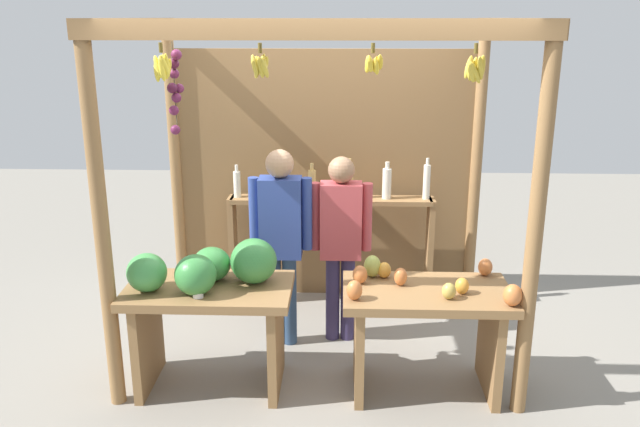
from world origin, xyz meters
TOP-DOWN VIEW (x-y plane):
  - ground_plane at (0.00, 0.00)m, footprint 12.00×12.00m
  - market_stall at (-0.01, 0.42)m, footprint 2.81×1.97m
  - fruit_counter_left at (-0.73, -0.70)m, footprint 1.13×0.64m
  - fruit_counter_right at (0.73, -0.70)m, footprint 1.13×0.65m
  - bottle_shelf_unit at (0.07, 0.70)m, footprint 1.80×0.22m
  - vendor_man at (-0.30, -0.05)m, footprint 0.48×0.21m
  - vendor_woman at (0.15, 0.04)m, footprint 0.48×0.20m

SIDE VIEW (x-z plane):
  - ground_plane at x=0.00m, z-range 0.00..0.00m
  - fruit_counter_right at x=0.73m, z-range 0.11..1.02m
  - fruit_counter_left at x=-0.73m, z-range 0.17..1.24m
  - bottle_shelf_unit at x=0.07m, z-range 0.10..1.46m
  - vendor_woman at x=0.15m, z-range 0.14..1.64m
  - vendor_man at x=-0.30m, z-range 0.15..1.73m
  - market_stall at x=-0.01m, z-range 0.21..2.70m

